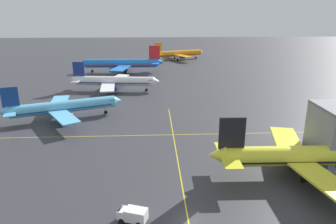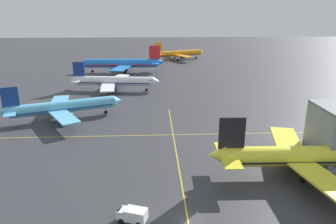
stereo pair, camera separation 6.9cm
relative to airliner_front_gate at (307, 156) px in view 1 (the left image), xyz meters
The scene contains 8 objects.
ground_plane 25.59m from the airliner_front_gate, 152.30° to the right, with size 600.00×600.00×0.00m, color #333338.
airliner_front_gate is the anchor object (origin of this frame).
airliner_second_row 61.30m from the airliner_front_gate, 147.06° to the left, with size 31.31×26.81×10.04m.
airliner_third_row 76.30m from the airliner_front_gate, 122.65° to the left, with size 33.30×28.52×10.35m.
airliner_far_left_stand 107.35m from the airliner_front_gate, 112.53° to the left, with size 39.62×34.25×12.34m.
airliner_far_right_stand 138.09m from the airliner_front_gate, 94.87° to the left, with size 31.93×27.34×10.23m.
taxiway_markings 22.98m from the airliner_front_gate, behind, with size 133.32×75.32×0.01m.
service_truck_red_van 32.51m from the airliner_front_gate, 159.07° to the right, with size 4.48×3.17×2.10m.
Camera 1 is at (-4.79, -37.77, 28.69)m, focal length 33.92 mm.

